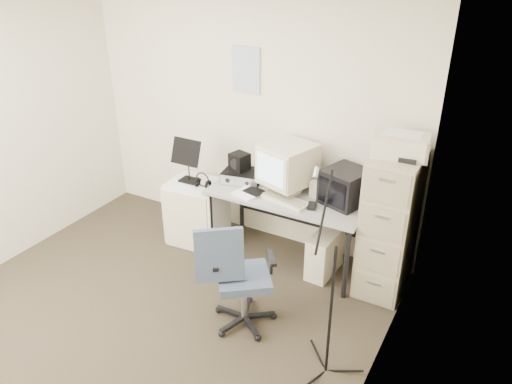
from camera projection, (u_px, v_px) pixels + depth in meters
The scene contains 22 objects.
floor at pixel (143, 325), 4.14m from camera, with size 3.60×3.60×0.01m, color #2D271D.
ceiling at pixel (101, 5), 3.01m from camera, with size 3.60×3.60×0.01m, color white.
wall_back at pixel (249, 120), 4.98m from camera, with size 3.60×0.02×2.50m, color beige.
wall_right at pixel (369, 259), 2.80m from camera, with size 0.02×3.60×2.50m, color beige.
wall_calendar at pixel (246, 70), 4.76m from camera, with size 0.30×0.02×0.44m, color white.
filing_cabinet at pixel (389, 225), 4.32m from camera, with size 0.40×0.60×1.30m, color #9E8966.
printer at pixel (400, 145), 3.99m from camera, with size 0.44×0.30×0.17m, color beige.
desk at pixel (288, 227), 4.83m from camera, with size 1.50×0.70×0.73m, color #979792.
crt_monitor at pixel (288, 168), 4.63m from camera, with size 0.42×0.44×0.46m, color beige.
crt_tv at pixel (345, 186), 4.45m from camera, with size 0.35×0.37×0.32m, color black.
desk_speaker at pixel (315, 189), 4.59m from camera, with size 0.08×0.08×0.16m, color beige.
keyboard at pixel (284, 200), 4.53m from camera, with size 0.47×0.17×0.03m, color beige.
mouse at pixel (312, 206), 4.42m from camera, with size 0.07×0.12×0.04m, color black.
radio_receiver at pixel (243, 176), 4.89m from camera, with size 0.39×0.28×0.11m, color black.
radio_speaker at pixel (240, 161), 4.87m from camera, with size 0.17×0.16×0.17m, color black.
papers at pixel (251, 192), 4.69m from camera, with size 0.23×0.31×0.02m, color white.
pc_tower at pixel (325, 253), 4.71m from camera, with size 0.20×0.45×0.42m, color beige.
office_chair at pixel (244, 276), 3.96m from camera, with size 0.54×0.54×0.93m, color #46576E.
side_cart at pixel (198, 212), 5.16m from camera, with size 0.55×0.44×0.68m, color white.
music_stand at pixel (188, 160), 4.94m from camera, with size 0.32×0.17×0.46m, color black.
headphones at pixel (203, 183), 4.89m from camera, with size 0.17×0.17×0.03m, color black.
mic_stand at pixel (332, 293), 3.38m from camera, with size 0.02×0.02×1.42m, color black.
Camera 1 is at (2.37, -2.35, 2.84)m, focal length 35.00 mm.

